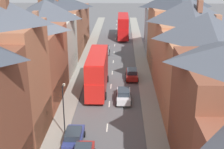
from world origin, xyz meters
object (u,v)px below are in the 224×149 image
Objects in this scene: double_decker_bus_lead at (97,71)px; car_parked_left_b at (105,50)px; car_parked_right_a at (132,74)px; car_mid_black at (124,95)px; double_decker_bus_mid_street at (123,26)px; street_lamp at (64,107)px; car_near_silver at (95,60)px; car_near_blue at (74,137)px.

car_parked_left_b is at bearing 89.97° from double_decker_bus_lead.
car_mid_black is (-1.30, -8.24, 0.03)m from car_parked_right_a.
double_decker_bus_mid_street is at bearing 92.65° from car_parked_right_a.
street_lamp is at bearing -125.15° from car_mid_black.
double_decker_bus_lead is at bearing -96.23° from double_decker_bus_mid_street.
street_lamp reaches higher than car_near_silver.
double_decker_bus_lead reaches higher than car_near_silver.
car_near_blue is 32.60m from car_parked_left_b.
car_parked_right_a reaches higher than car_near_silver.
double_decker_bus_lead is 2.52× the size of car_near_blue.
double_decker_bus_lead is at bearing 135.65° from car_mid_black.
double_decker_bus_lead is 33.16m from double_decker_bus_mid_street.
car_parked_left_b is (1.30, 7.06, -0.01)m from car_near_silver.
double_decker_bus_lead is at bearing 78.61° from street_lamp.
double_decker_bus_mid_street is 2.59× the size of car_parked_left_b.
car_near_blue is 3.18m from street_lamp.
car_parked_left_b is 31.09m from street_lamp.
car_near_silver is at bearing 131.49° from car_parked_right_a.
car_parked_right_a is (4.91, 4.71, -1.99)m from double_decker_bus_lead.
car_mid_black is at bearing 64.49° from car_near_blue.
street_lamp reaches higher than car_parked_left_b.
car_mid_black reaches higher than car_near_silver.
car_mid_black is at bearing 54.85° from street_lamp.
car_mid_black reaches higher than car_parked_left_b.
car_mid_black is 22.59m from car_parked_left_b.
car_near_blue is at bearing -95.35° from double_decker_bus_lead.
double_decker_bus_mid_street is at bearing 90.01° from car_mid_black.
car_parked_right_a is 1.04× the size of car_parked_left_b.
car_near_silver is at bearing 107.82° from car_mid_black.
street_lamp is (-1.15, 1.68, 2.44)m from car_near_blue.
street_lamp is (-2.44, -12.12, 0.43)m from double_decker_bus_lead.
car_near_silver is at bearing 87.24° from street_lamp.
car_near_blue is 19.52m from car_parked_right_a.
double_decker_bus_mid_street is 2.49× the size of car_parked_right_a.
car_parked_left_b is at bearing 99.17° from car_mid_black.
car_parked_left_b is at bearing 87.71° from car_near_blue.
car_parked_right_a is at bearing -70.79° from car_parked_left_b.
car_parked_right_a is 0.79× the size of street_lamp.
car_near_blue is at bearing -90.00° from car_near_silver.
car_near_silver is at bearing 96.29° from double_decker_bus_lead.
car_near_silver is 9.36m from car_parked_right_a.
street_lamp is (-1.15, -23.84, 2.43)m from car_near_silver.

